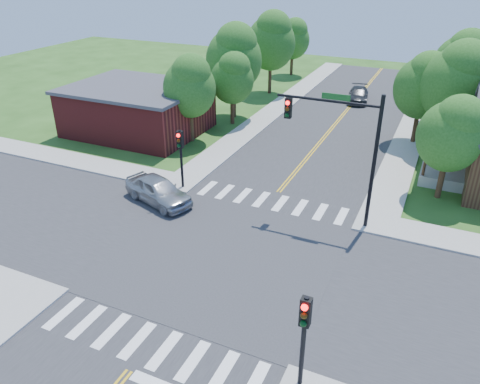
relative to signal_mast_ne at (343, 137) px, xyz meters
The scene contains 24 objects.
ground 8.37m from the signal_mast_ne, 125.00° to the right, with size 100.00×100.00×0.00m, color #264B17.
road_ns 8.36m from the signal_mast_ne, 125.00° to the right, with size 10.00×90.00×0.04m, color #2D2D30.
road_ew 8.36m from the signal_mast_ne, 125.00° to the right, with size 90.00×10.00×0.04m, color #2D2D30.
intersection_patch 8.37m from the signal_mast_ne, 125.00° to the right, with size 10.20×10.20×0.06m, color #2D2D30.
sidewalk_nw 22.73m from the signal_mast_ne, 152.60° to the left, with size 40.00×40.00×0.14m.
crosswalk_north 6.23m from the signal_mast_ne, behind, with size 8.85×2.00×0.01m.
crosswalk_south 13.32m from the signal_mast_ne, 108.36° to the right, with size 8.85×2.00×0.01m.
centerline 8.34m from the signal_mast_ne, 125.00° to the right, with size 0.30×90.00×0.01m.
signal_mast_ne is the anchor object (origin of this frame).
signal_pole_se 11.55m from the signal_mast_ne, 81.44° to the right, with size 0.34×0.42×3.80m.
signal_pole_nw 9.76m from the signal_mast_ne, behind, with size 0.34×0.42×3.80m.
building_nw 19.87m from the signal_mast_ne, 157.21° to the left, with size 10.40×8.40×3.73m.
tree_e_a 7.32m from the signal_mast_ne, 46.35° to the left, with size 3.72×3.54×6.33m.
tree_e_b 13.65m from the signal_mast_ne, 69.23° to the left, with size 4.78×4.54×8.13m.
tree_e_c 20.99m from the signal_mast_ne, 76.29° to the left, with size 4.60×4.37×7.82m.
tree_e_d 30.00m from the signal_mast_ne, 80.02° to the left, with size 3.94×3.74×6.69m.
tree_w_a 15.00m from the signal_mast_ne, 150.40° to the left, with size 3.95×3.75×6.72m.
tree_w_b 18.89m from the signal_mast_ne, 131.67° to the left, with size 4.79×4.55×8.14m.
tree_w_c 26.02m from the signal_mast_ne, 118.87° to the left, with size 4.85×4.60×8.24m.
tree_w_d 34.03m from the signal_mast_ne, 112.71° to the left, with size 3.86×3.67×6.56m.
tree_house 14.22m from the signal_mast_ne, 79.26° to the left, with size 4.11×3.91×6.99m.
tree_bldg 17.26m from the signal_mast_ne, 133.82° to the left, with size 3.61×3.43×6.14m.
car_silver 10.87m from the signal_mast_ne, 167.61° to the right, with size 4.93×3.22×1.56m, color #A6A9AD.
car_dgrey 24.06m from the signal_mast_ne, 98.77° to the left, with size 2.51×4.74×1.31m, color #27292B.
Camera 1 is at (8.35, -16.52, 13.07)m, focal length 35.00 mm.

